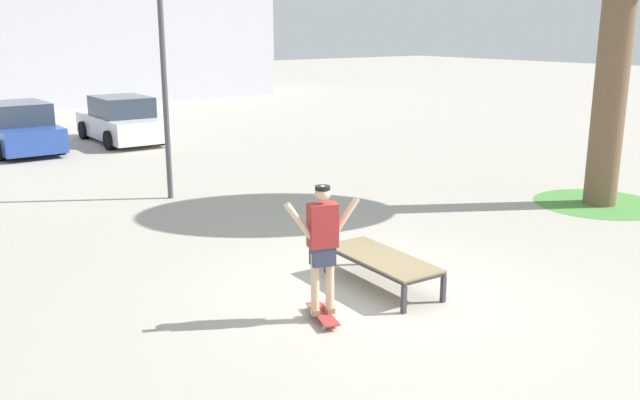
{
  "coord_description": "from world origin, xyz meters",
  "views": [
    {
      "loc": [
        -6.06,
        -6.74,
        3.68
      ],
      "look_at": [
        0.25,
        1.73,
        1.0
      ],
      "focal_mm": 38.36,
      "sensor_mm": 36.0,
      "label": 1
    }
  ],
  "objects_px": {
    "skateboard": "(322,314)",
    "car_blue": "(19,129)",
    "light_post": "(161,20)",
    "skater": "(323,241)",
    "car_white": "(121,121)",
    "skate_box": "(382,260)"
  },
  "relations": [
    {
      "from": "skater",
      "to": "light_post",
      "type": "height_order",
      "value": "light_post"
    },
    {
      "from": "car_blue",
      "to": "skate_box",
      "type": "bearing_deg",
      "value": -84.84
    },
    {
      "from": "light_post",
      "to": "car_white",
      "type": "bearing_deg",
      "value": 76.08
    },
    {
      "from": "car_blue",
      "to": "skateboard",
      "type": "bearing_deg",
      "value": -90.15
    },
    {
      "from": "car_blue",
      "to": "skater",
      "type": "bearing_deg",
      "value": -90.14
    },
    {
      "from": "skateboard",
      "to": "car_blue",
      "type": "relative_size",
      "value": 0.2
    },
    {
      "from": "skateboard",
      "to": "skater",
      "type": "xyz_separation_m",
      "value": [
        0.0,
        0.0,
        0.99
      ]
    },
    {
      "from": "skater",
      "to": "car_blue",
      "type": "bearing_deg",
      "value": 89.86
    },
    {
      "from": "skateboard",
      "to": "car_blue",
      "type": "xyz_separation_m",
      "value": [
        0.04,
        15.42,
        0.61
      ]
    },
    {
      "from": "car_blue",
      "to": "light_post",
      "type": "distance_m",
      "value": 8.86
    },
    {
      "from": "skate_box",
      "to": "skater",
      "type": "height_order",
      "value": "skater"
    },
    {
      "from": "skate_box",
      "to": "skater",
      "type": "distance_m",
      "value": 1.6
    },
    {
      "from": "skate_box",
      "to": "skater",
      "type": "relative_size",
      "value": 1.15
    },
    {
      "from": "skateboard",
      "to": "car_blue",
      "type": "bearing_deg",
      "value": 89.85
    },
    {
      "from": "car_white",
      "to": "light_post",
      "type": "distance_m",
      "value": 8.88
    },
    {
      "from": "car_white",
      "to": "light_post",
      "type": "xyz_separation_m",
      "value": [
        -2.0,
        -8.06,
        3.13
      ]
    },
    {
      "from": "car_white",
      "to": "skate_box",
      "type": "bearing_deg",
      "value": -96.93
    },
    {
      "from": "skate_box",
      "to": "car_white",
      "type": "bearing_deg",
      "value": 83.07
    },
    {
      "from": "car_blue",
      "to": "light_post",
      "type": "bearing_deg",
      "value": -81.95
    },
    {
      "from": "skateboard",
      "to": "light_post",
      "type": "distance_m",
      "value": 8.22
    },
    {
      "from": "skater",
      "to": "skateboard",
      "type": "bearing_deg",
      "value": -107.66
    },
    {
      "from": "car_white",
      "to": "car_blue",
      "type": "bearing_deg",
      "value": 177.43
    }
  ]
}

